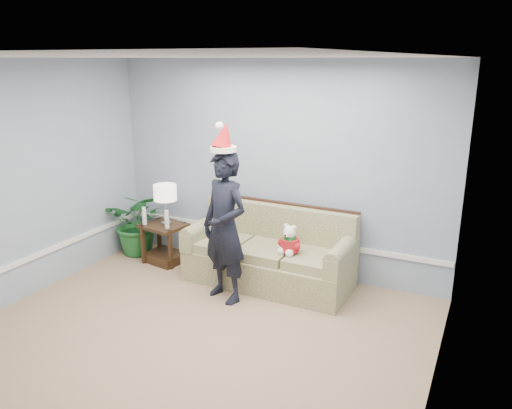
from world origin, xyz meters
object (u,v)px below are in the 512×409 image
at_px(side_table, 165,247).
at_px(houseplant, 139,223).
at_px(teddy_bear, 290,243).
at_px(sofa, 271,256).
at_px(table_lamp, 165,194).
at_px(man, 225,227).

bearing_deg(side_table, houseplant, 168.83).
relative_size(houseplant, teddy_bear, 2.55).
relative_size(sofa, side_table, 3.23).
height_order(sofa, table_lamp, table_lamp).
bearing_deg(teddy_bear, sofa, 161.25).
bearing_deg(side_table, table_lamp, 41.59).
bearing_deg(houseplant, teddy_bear, -5.50).
height_order(side_table, houseplant, houseplant).
bearing_deg(table_lamp, side_table, -138.41).
xyz_separation_m(sofa, side_table, (-1.56, -0.06, -0.13)).
xyz_separation_m(houseplant, teddy_bear, (2.39, -0.23, 0.17)).
relative_size(sofa, teddy_bear, 5.63).
bearing_deg(man, teddy_bear, 56.61).
distance_m(table_lamp, teddy_bear, 1.89).
distance_m(houseplant, teddy_bear, 2.41).
height_order(side_table, teddy_bear, teddy_bear).
bearing_deg(side_table, sofa, 2.10).
distance_m(sofa, table_lamp, 1.65).
height_order(table_lamp, houseplant, table_lamp).
bearing_deg(teddy_bear, houseplant, -174.20).
relative_size(houseplant, man, 0.53).
distance_m(sofa, teddy_bear, 0.48).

